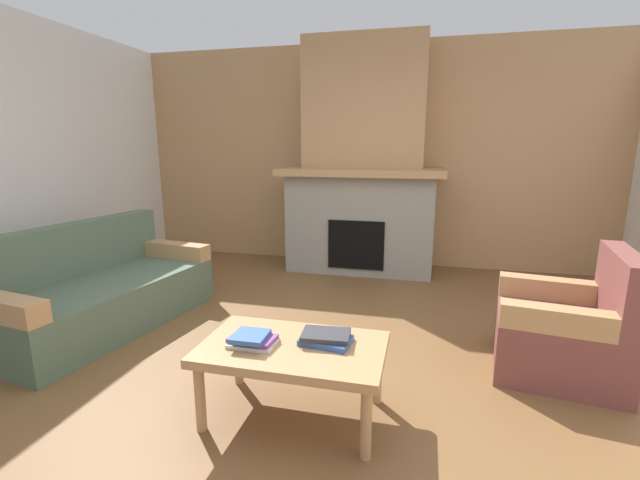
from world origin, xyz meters
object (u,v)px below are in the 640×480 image
at_px(fireplace, 362,174).
at_px(coffee_table, 293,354).
at_px(couch, 99,293).
at_px(armchair, 567,331).

bearing_deg(fireplace, coffee_table, -88.53).
bearing_deg(fireplace, couch, -129.85).
bearing_deg(armchair, couch, -178.48).
relative_size(couch, armchair, 2.21).
distance_m(couch, coffee_table, 2.11).
xyz_separation_m(fireplace, couch, (-1.87, -2.24, -0.88)).
bearing_deg(armchair, fireplace, 128.27).
relative_size(armchair, coffee_table, 0.86).
bearing_deg(couch, armchair, 1.52).
relative_size(couch, coffee_table, 1.90).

